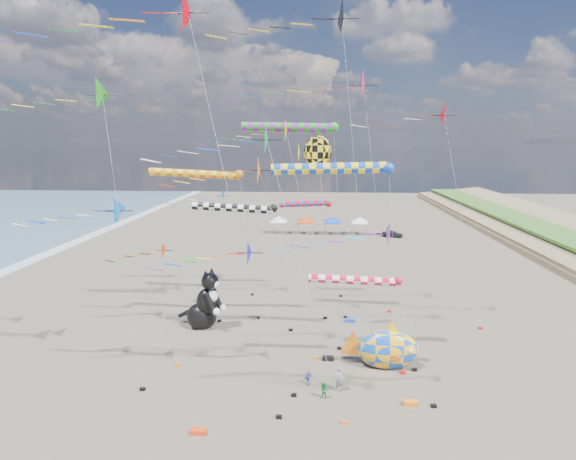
{
  "coord_description": "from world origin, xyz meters",
  "views": [
    {
      "loc": [
        0.93,
        -22.01,
        16.87
      ],
      "look_at": [
        -1.22,
        12.0,
        10.15
      ],
      "focal_mm": 28.0,
      "sensor_mm": 36.0,
      "label": 1
    }
  ],
  "objects_px": {
    "fish_inflatable": "(387,350)",
    "parked_car": "(393,234)",
    "cat_inflatable": "(204,298)",
    "person_adult": "(340,379)",
    "child_blue": "(308,379)",
    "child_green": "(324,391)"
  },
  "relations": [
    {
      "from": "cat_inflatable",
      "to": "child_green",
      "type": "distance_m",
      "value": 15.72
    },
    {
      "from": "fish_inflatable",
      "to": "person_adult",
      "type": "xyz_separation_m",
      "value": [
        -3.75,
        -3.66,
        -0.52
      ]
    },
    {
      "from": "cat_inflatable",
      "to": "child_blue",
      "type": "relative_size",
      "value": 6.08
    },
    {
      "from": "cat_inflatable",
      "to": "person_adult",
      "type": "bearing_deg",
      "value": -19.06
    },
    {
      "from": "fish_inflatable",
      "to": "child_blue",
      "type": "distance_m",
      "value": 6.69
    },
    {
      "from": "parked_car",
      "to": "person_adult",
      "type": "bearing_deg",
      "value": -177.99
    },
    {
      "from": "fish_inflatable",
      "to": "cat_inflatable",
      "type": "bearing_deg",
      "value": 157.23
    },
    {
      "from": "child_blue",
      "to": "fish_inflatable",
      "type": "bearing_deg",
      "value": 0.74
    },
    {
      "from": "person_adult",
      "to": "child_blue",
      "type": "height_order",
      "value": "person_adult"
    },
    {
      "from": "fish_inflatable",
      "to": "parked_car",
      "type": "height_order",
      "value": "fish_inflatable"
    },
    {
      "from": "parked_car",
      "to": "fish_inflatable",
      "type": "bearing_deg",
      "value": -174.67
    },
    {
      "from": "child_green",
      "to": "parked_car",
      "type": "height_order",
      "value": "parked_car"
    },
    {
      "from": "cat_inflatable",
      "to": "child_blue",
      "type": "bearing_deg",
      "value": -22.76
    },
    {
      "from": "person_adult",
      "to": "parked_car",
      "type": "relative_size",
      "value": 0.49
    },
    {
      "from": "child_green",
      "to": "parked_car",
      "type": "distance_m",
      "value": 54.3
    },
    {
      "from": "cat_inflatable",
      "to": "parked_car",
      "type": "relative_size",
      "value": 1.58
    },
    {
      "from": "child_blue",
      "to": "parked_car",
      "type": "distance_m",
      "value": 52.93
    },
    {
      "from": "cat_inflatable",
      "to": "person_adult",
      "type": "height_order",
      "value": "cat_inflatable"
    },
    {
      "from": "parked_car",
      "to": "child_green",
      "type": "bearing_deg",
      "value": -178.87
    },
    {
      "from": "person_adult",
      "to": "child_blue",
      "type": "relative_size",
      "value": 1.9
    },
    {
      "from": "parked_car",
      "to": "cat_inflatable",
      "type": "bearing_deg",
      "value": 165.16
    },
    {
      "from": "child_blue",
      "to": "parked_car",
      "type": "relative_size",
      "value": 0.26
    }
  ]
}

